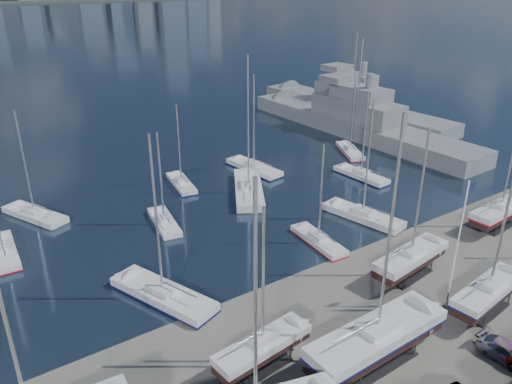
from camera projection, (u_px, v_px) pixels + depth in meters
ground at (394, 317)px, 42.81m from camera, size 1400.00×1400.00×0.00m
sailboat_cradle_2 at (263, 346)px, 36.57m from camera, size 8.16×3.06×13.24m
sailboat_cradle_3 at (377, 338)px, 36.97m from camera, size 12.17×3.59×19.31m
sailboat_cradle_4 at (411, 258)px, 47.82m from camera, size 9.38×3.60×15.01m
sailboat_cradle_5 at (489, 291)px, 42.79m from camera, size 9.20×3.48×14.62m
sailboat_cradle_6 at (501, 211)px, 57.23m from camera, size 9.48×3.10×15.18m
sailboat_moored_1 at (4, 253)px, 51.99m from camera, size 2.85×8.70×12.83m
sailboat_moored_2 at (35, 216)px, 59.93m from camera, size 6.16×9.47×13.93m
sailboat_moored_3 at (163, 296)px, 44.96m from camera, size 6.64×11.28×16.30m
sailboat_moored_4 at (164, 223)px, 58.24m from camera, size 3.50×8.07×11.79m
sailboat_moored_5 at (181, 184)px, 68.98m from camera, size 3.61×8.30×12.00m
sailboat_moored_6 at (318, 241)px, 54.26m from camera, size 2.90×8.10×11.86m
sailboat_moored_7 at (249, 191)px, 66.62m from camera, size 9.43×12.62×19.00m
sailboat_moored_8 at (254, 169)px, 74.40m from camera, size 4.04×10.25×14.91m
sailboat_moored_9 at (363, 217)px, 59.65m from camera, size 4.83×10.40×15.16m
sailboat_moored_10 at (361, 176)px, 71.73m from camera, size 2.97×8.96×13.20m
sailboat_moored_11 at (350, 152)px, 81.43m from camera, size 6.05×8.82×12.93m
naval_ship_east at (355, 124)px, 91.33m from camera, size 9.21×50.49×18.53m
naval_ship_west at (351, 107)px, 103.50m from camera, size 10.47×47.08×18.20m
car_d at (509, 353)px, 37.67m from camera, size 2.18×4.88×1.39m
flagpole at (459, 237)px, 41.36m from camera, size 1.06×0.12×12.05m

